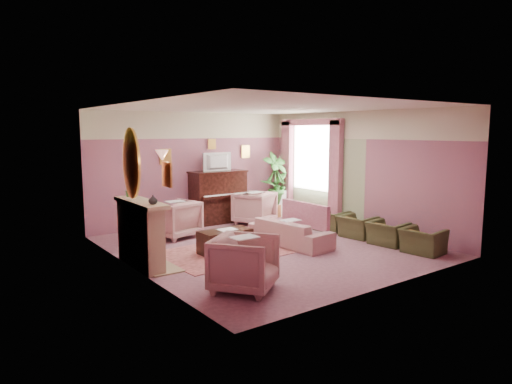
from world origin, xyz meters
TOP-DOWN VIEW (x-y plane):
  - floor at (0.00, 0.00)m, footprint 5.50×6.00m
  - ceiling at (0.00, 0.00)m, footprint 5.50×6.00m
  - wall_back at (0.00, 3.00)m, footprint 5.50×0.02m
  - wall_front at (0.00, -3.00)m, footprint 5.50×0.02m
  - wall_left at (-2.75, 0.00)m, footprint 0.02×6.00m
  - wall_right at (2.75, 0.00)m, footprint 0.02×6.00m
  - picture_rail_band at (0.00, 2.99)m, footprint 5.50×0.01m
  - stripe_panel at (2.73, 1.30)m, footprint 0.01×3.00m
  - fireplace_surround at (-2.59, 0.20)m, footprint 0.30×1.40m
  - fireplace_inset at (-2.49, 0.20)m, footprint 0.18×0.72m
  - fire_ember at (-2.45, 0.20)m, footprint 0.06×0.54m
  - mantel_shelf at (-2.56, 0.20)m, footprint 0.40×1.55m
  - hearth at (-2.39, 0.20)m, footprint 0.55×1.50m
  - mirror_frame at (-2.70, 0.20)m, footprint 0.04×0.72m
  - mirror_glass at (-2.67, 0.20)m, footprint 0.01×0.60m
  - sconce_shade at (-2.62, -0.85)m, footprint 0.20×0.20m
  - piano at (0.50, 2.68)m, footprint 1.40×0.60m
  - piano_keyshelf at (0.50, 2.33)m, footprint 1.30×0.12m
  - piano_keys at (0.50, 2.33)m, footprint 1.20×0.08m
  - piano_top at (0.50, 2.68)m, footprint 1.45×0.65m
  - television at (0.50, 2.63)m, footprint 0.80×0.12m
  - print_back_left at (-0.80, 2.96)m, footprint 0.30×0.03m
  - print_back_right at (1.55, 2.96)m, footprint 0.26×0.03m
  - print_back_mid at (0.50, 2.96)m, footprint 0.22×0.03m
  - print_left_wall at (-2.71, -1.20)m, footprint 0.03×0.28m
  - window_blind at (2.70, 1.55)m, footprint 0.03×1.40m
  - curtain_left at (2.62, 0.63)m, footprint 0.16×0.34m
  - curtain_right at (2.62, 2.47)m, footprint 0.16×0.34m
  - pelmet at (2.62, 1.55)m, footprint 0.16×2.20m
  - mantel_plant at (-2.55, 0.75)m, footprint 0.16×0.16m
  - mantel_vase at (-2.55, -0.30)m, footprint 0.16×0.16m
  - area_rug at (-0.92, 0.10)m, footprint 2.60×1.95m
  - coffee_table at (-0.94, 0.07)m, footprint 1.01×0.53m
  - table_paper at (-0.89, 0.07)m, footprint 0.35×0.28m
  - sofa at (0.46, -0.21)m, footprint 0.61×1.83m
  - sofa_throw at (0.86, -0.21)m, footprint 0.09×1.39m
  - floral_armchair_left at (-1.13, 1.82)m, footprint 0.87×0.87m
  - floral_armchair_right at (1.14, 1.99)m, footprint 0.87×0.87m
  - floral_armchair_front at (-1.82, -1.86)m, footprint 0.87×0.87m
  - olive_chair_a at (2.10, -2.20)m, footprint 0.53×0.75m
  - olive_chair_b at (2.10, -1.38)m, footprint 0.53×0.75m
  - olive_chair_c at (2.10, -0.56)m, footprint 0.53×0.75m
  - olive_chair_d at (2.10, 0.26)m, footprint 0.53×0.75m
  - side_table at (2.32, 2.54)m, footprint 0.52×0.52m
  - side_plant_big at (2.32, 2.54)m, footprint 0.30×0.30m
  - side_plant_small at (2.44, 2.44)m, footprint 0.16×0.16m
  - palm_pot at (2.18, 2.44)m, footprint 0.34×0.34m
  - palm_plant at (2.18, 2.44)m, footprint 0.76×0.76m

SIDE VIEW (x-z plane):
  - floor at x=0.00m, z-range -0.01..0.01m
  - area_rug at x=-0.92m, z-range 0.00..0.01m
  - hearth at x=-2.39m, z-range 0.00..0.02m
  - palm_pot at x=2.18m, z-range 0.00..0.34m
  - fire_ember at x=-2.45m, z-range 0.17..0.27m
  - coffee_table at x=-0.94m, z-range 0.00..0.45m
  - olive_chair_a at x=2.10m, z-range 0.00..0.65m
  - olive_chair_b at x=2.10m, z-range 0.00..0.65m
  - olive_chair_c at x=2.10m, z-range 0.00..0.65m
  - olive_chair_d at x=2.10m, z-range 0.00..0.65m
  - side_table at x=2.32m, z-range 0.00..0.70m
  - sofa at x=0.46m, z-range 0.00..0.74m
  - fireplace_inset at x=-2.49m, z-range 0.06..0.74m
  - floral_armchair_left at x=-1.13m, z-range 0.00..0.91m
  - floral_armchair_right at x=1.14m, z-range 0.00..0.91m
  - floral_armchair_front at x=-1.82m, z-range 0.00..0.91m
  - table_paper at x=-0.89m, z-range 0.45..0.46m
  - fireplace_surround at x=-2.59m, z-range 0.00..1.10m
  - sofa_throw at x=0.86m, z-range 0.35..0.85m
  - piano at x=0.50m, z-range 0.00..1.30m
  - piano_keyshelf at x=0.50m, z-range 0.69..0.75m
  - piano_keys at x=0.50m, z-range 0.75..0.77m
  - side_plant_small at x=2.44m, z-range 0.70..0.98m
  - side_plant_big at x=2.32m, z-range 0.70..1.04m
  - palm_plant at x=2.18m, z-range 0.34..1.78m
  - stripe_panel at x=2.73m, z-range 0.00..2.15m
  - mantel_shelf at x=-2.56m, z-range 1.09..1.16m
  - mantel_vase at x=-2.55m, z-range 1.15..1.31m
  - mantel_plant at x=-2.55m, z-range 1.15..1.43m
  - curtain_left at x=2.62m, z-range 0.00..2.60m
  - curtain_right at x=2.62m, z-range 0.00..2.60m
  - piano_top at x=0.50m, z-range 1.29..1.33m
  - wall_back at x=0.00m, z-range 0.00..2.80m
  - wall_front at x=0.00m, z-range 0.00..2.80m
  - wall_left at x=-2.75m, z-range 0.00..2.80m
  - wall_right at x=2.75m, z-range 0.00..2.80m
  - television at x=0.50m, z-range 1.36..1.84m
  - window_blind at x=2.70m, z-range 0.80..2.60m
  - print_back_left at x=-0.80m, z-range 1.53..1.91m
  - print_left_wall at x=-2.71m, z-range 1.54..1.90m
  - print_back_right at x=1.55m, z-range 1.61..1.95m
  - mirror_frame at x=-2.70m, z-range 1.20..2.40m
  - mirror_glass at x=-2.67m, z-range 1.27..2.33m
  - sconce_shade at x=-2.62m, z-range 1.90..2.06m
  - print_back_mid at x=0.50m, z-range 1.87..2.13m
  - picture_rail_band at x=0.00m, z-range 2.15..2.80m
  - pelmet at x=2.62m, z-range 2.48..2.64m
  - ceiling at x=0.00m, z-range 2.79..2.80m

